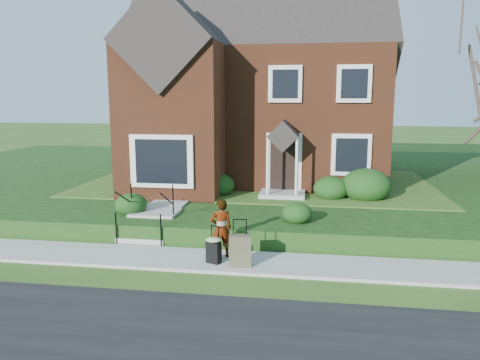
% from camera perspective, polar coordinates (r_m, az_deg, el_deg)
% --- Properties ---
extents(ground, '(120.00, 120.00, 0.00)m').
position_cam_1_polar(ground, '(12.03, -2.31, -10.04)').
color(ground, '#2D5119').
rests_on(ground, ground).
extents(sidewalk, '(60.00, 1.60, 0.08)m').
position_cam_1_polar(sidewalk, '(12.02, -2.31, -9.86)').
color(sidewalk, '#9E9B93').
rests_on(sidewalk, ground).
extents(terrace, '(44.00, 20.00, 0.60)m').
position_cam_1_polar(terrace, '(22.40, 13.23, -0.07)').
color(terrace, black).
rests_on(terrace, ground).
extents(walkway, '(1.20, 6.00, 0.06)m').
position_cam_1_polar(walkway, '(17.12, -7.36, -1.83)').
color(walkway, '#9E9B93').
rests_on(walkway, terrace).
extents(main_house, '(10.40, 10.20, 9.40)m').
position_cam_1_polar(main_house, '(20.87, 2.18, 13.15)').
color(main_house, brown).
rests_on(main_house, terrace).
extents(front_steps, '(1.40, 2.02, 1.50)m').
position_cam_1_polar(front_steps, '(14.23, -10.85, -5.02)').
color(front_steps, '#9E9B93').
rests_on(front_steps, ground).
extents(foundation_shrubs, '(9.75, 4.79, 1.20)m').
position_cam_1_polar(foundation_shrubs, '(16.47, 3.60, -0.57)').
color(foundation_shrubs, '#14330F').
rests_on(foundation_shrubs, terrace).
extents(woman, '(0.65, 0.54, 1.53)m').
position_cam_1_polar(woman, '(11.97, -2.32, -5.91)').
color(woman, '#999999').
rests_on(woman, sidewalk).
extents(suitcase_black, '(0.49, 0.45, 0.95)m').
position_cam_1_polar(suitcase_black, '(11.68, -3.23, -8.35)').
color(suitcase_black, black).
rests_on(suitcase_black, sidewalk).
extents(suitcase_olive, '(0.58, 0.39, 1.16)m').
position_cam_1_polar(suitcase_olive, '(11.46, -0.01, -8.60)').
color(suitcase_olive, brown).
rests_on(suitcase_olive, sidewalk).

